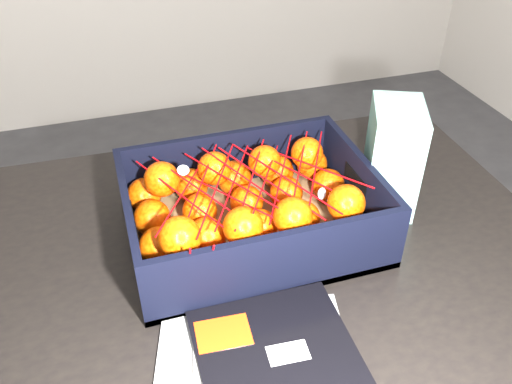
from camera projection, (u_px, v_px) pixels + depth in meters
name	position (u px, v px, depth m)	size (l,w,h in m)	color
ground	(254.00, 376.00, 1.56)	(3.50, 3.50, 0.00)	#38383B
table	(213.00, 308.00, 0.92)	(1.23, 0.84, 0.75)	black
produce_crate	(251.00, 217.00, 0.91)	(0.41, 0.31, 0.12)	olive
clementine_heap	(249.00, 208.00, 0.89)	(0.39, 0.29, 0.11)	#FB4B05
mesh_net	(248.00, 185.00, 0.86)	(0.34, 0.27, 0.09)	#C1070C
retail_carton	(392.00, 157.00, 0.95)	(0.09, 0.13, 0.19)	white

